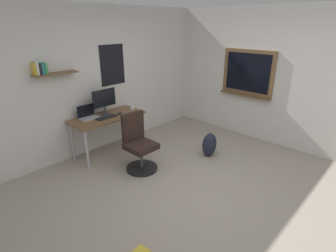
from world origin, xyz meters
name	(u,v)px	position (x,y,z in m)	size (l,w,h in m)	color
ground_plane	(202,195)	(0.00, 0.00, 0.00)	(5.20, 5.20, 0.00)	#9E9384
wall_back	(98,80)	(0.00, 2.45, 1.30)	(5.00, 0.30, 2.60)	silver
wall_right	(283,79)	(2.45, 0.03, 1.30)	(0.22, 5.00, 2.60)	silver
desk	(108,120)	(-0.13, 2.07, 0.65)	(1.31, 0.61, 0.73)	brown
office_chair	(139,146)	(-0.12, 1.23, 0.41)	(0.52, 0.52, 0.95)	black
laptop	(88,115)	(-0.43, 2.21, 0.78)	(0.31, 0.21, 0.23)	#ADAFB5
monitor_primary	(104,100)	(-0.10, 2.16, 1.00)	(0.46, 0.17, 0.46)	#38383D
keyboard	(106,117)	(-0.20, 1.99, 0.74)	(0.37, 0.13, 0.02)	black
computer_mouse	(119,113)	(0.08, 1.99, 0.74)	(0.10, 0.06, 0.03)	#262628
coffee_mug	(132,107)	(0.42, 2.04, 0.77)	(0.08, 0.08, 0.09)	silver
backpack	(209,145)	(1.05, 0.64, 0.22)	(0.32, 0.22, 0.44)	#1E2333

